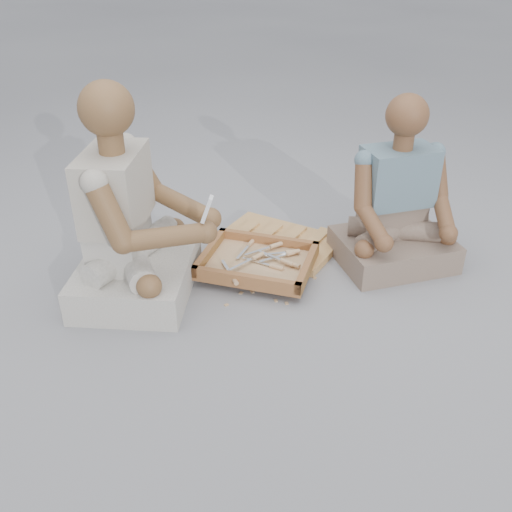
% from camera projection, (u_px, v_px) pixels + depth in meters
% --- Properties ---
extents(ground, '(60.00, 60.00, 0.00)m').
position_uv_depth(ground, '(256.00, 329.00, 2.43)').
color(ground, gray).
rests_on(ground, ground).
extents(carved_panel, '(0.71, 0.58, 0.04)m').
position_uv_depth(carved_panel, '(278.00, 242.00, 3.04)').
color(carved_panel, '#A67940').
rests_on(carved_panel, ground).
extents(tool_tray, '(0.56, 0.47, 0.07)m').
position_uv_depth(tool_tray, '(257.00, 262.00, 2.78)').
color(tool_tray, brown).
rests_on(tool_tray, carved_panel).
extents(chisel_0, '(0.13, 0.20, 0.02)m').
position_uv_depth(chisel_0, '(233.00, 277.00, 2.63)').
color(chisel_0, silver).
rests_on(chisel_0, tool_tray).
extents(chisel_1, '(0.21, 0.10, 0.02)m').
position_uv_depth(chisel_1, '(288.00, 252.00, 2.82)').
color(chisel_1, silver).
rests_on(chisel_1, tool_tray).
extents(chisel_2, '(0.20, 0.12, 0.02)m').
position_uv_depth(chisel_2, '(283.00, 261.00, 2.75)').
color(chisel_2, silver).
rests_on(chisel_2, tool_tray).
extents(chisel_3, '(0.14, 0.19, 0.02)m').
position_uv_depth(chisel_3, '(254.00, 258.00, 2.77)').
color(chisel_3, silver).
rests_on(chisel_3, tool_tray).
extents(chisel_4, '(0.06, 0.22, 0.02)m').
position_uv_depth(chisel_4, '(250.00, 244.00, 2.91)').
color(chisel_4, silver).
rests_on(chisel_4, tool_tray).
extents(chisel_5, '(0.18, 0.15, 0.02)m').
position_uv_depth(chisel_5, '(289.00, 254.00, 2.82)').
color(chisel_5, silver).
rests_on(chisel_5, tool_tray).
extents(chisel_6, '(0.22, 0.08, 0.02)m').
position_uv_depth(chisel_6, '(273.00, 266.00, 2.73)').
color(chisel_6, silver).
rests_on(chisel_6, tool_tray).
extents(chisel_7, '(0.17, 0.17, 0.02)m').
position_uv_depth(chisel_7, '(272.00, 246.00, 2.87)').
color(chisel_7, silver).
rests_on(chisel_7, tool_tray).
extents(chisel_8, '(0.21, 0.10, 0.02)m').
position_uv_depth(chisel_8, '(289.00, 263.00, 2.74)').
color(chisel_8, silver).
rests_on(chisel_8, tool_tray).
extents(wood_chip_0, '(0.02, 0.02, 0.00)m').
position_uv_depth(wood_chip_0, '(241.00, 293.00, 2.66)').
color(wood_chip_0, tan).
rests_on(wood_chip_0, ground).
extents(wood_chip_1, '(0.02, 0.02, 0.00)m').
position_uv_depth(wood_chip_1, '(252.00, 292.00, 2.67)').
color(wood_chip_1, tan).
rests_on(wood_chip_1, ground).
extents(wood_chip_2, '(0.02, 0.02, 0.00)m').
position_uv_depth(wood_chip_2, '(315.00, 278.00, 2.77)').
color(wood_chip_2, tan).
rests_on(wood_chip_2, ground).
extents(wood_chip_3, '(0.02, 0.02, 0.00)m').
position_uv_depth(wood_chip_3, '(308.00, 269.00, 2.84)').
color(wood_chip_3, tan).
rests_on(wood_chip_3, ground).
extents(wood_chip_4, '(0.02, 0.02, 0.00)m').
position_uv_depth(wood_chip_4, '(206.00, 278.00, 2.77)').
color(wood_chip_4, tan).
rests_on(wood_chip_4, ground).
extents(wood_chip_5, '(0.02, 0.02, 0.00)m').
position_uv_depth(wood_chip_5, '(292.00, 247.00, 3.03)').
color(wood_chip_5, tan).
rests_on(wood_chip_5, ground).
extents(wood_chip_6, '(0.02, 0.02, 0.00)m').
position_uv_depth(wood_chip_6, '(221.00, 233.00, 3.17)').
color(wood_chip_6, tan).
rests_on(wood_chip_6, ground).
extents(wood_chip_7, '(0.02, 0.02, 0.00)m').
position_uv_depth(wood_chip_7, '(276.00, 301.00, 2.60)').
color(wood_chip_7, tan).
rests_on(wood_chip_7, ground).
extents(wood_chip_8, '(0.02, 0.02, 0.00)m').
position_uv_depth(wood_chip_8, '(287.00, 303.00, 2.59)').
color(wood_chip_8, tan).
rests_on(wood_chip_8, ground).
extents(wood_chip_9, '(0.02, 0.02, 0.00)m').
position_uv_depth(wood_chip_9, '(226.00, 305.00, 2.57)').
color(wood_chip_9, tan).
rests_on(wood_chip_9, ground).
extents(wood_chip_10, '(0.02, 0.02, 0.00)m').
position_uv_depth(wood_chip_10, '(320.00, 264.00, 2.88)').
color(wood_chip_10, tan).
rests_on(wood_chip_10, ground).
extents(craftsman, '(0.68, 0.68, 0.97)m').
position_uv_depth(craftsman, '(131.00, 227.00, 2.52)').
color(craftsman, beige).
rests_on(craftsman, ground).
extents(companion, '(0.68, 0.63, 0.84)m').
position_uv_depth(companion, '(397.00, 211.00, 2.78)').
color(companion, '#786557').
rests_on(companion, ground).
extents(mobile_phone, '(0.06, 0.05, 0.12)m').
position_uv_depth(mobile_phone, '(207.00, 209.00, 2.37)').
color(mobile_phone, white).
rests_on(mobile_phone, craftsman).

